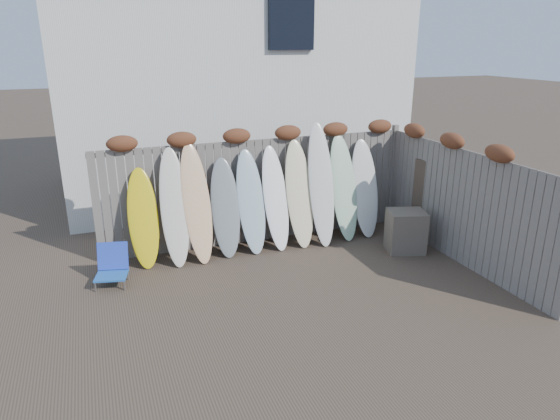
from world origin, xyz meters
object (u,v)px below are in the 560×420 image
object	(u,v)px
beach_chair	(112,266)
lattice_panel	(434,205)
wooden_crate	(406,231)
surfboard_0	(143,218)

from	to	relation	value
beach_chair	lattice_panel	bearing A→B (deg)	-4.37
wooden_crate	surfboard_0	bearing A→B (deg)	166.18
beach_chair	wooden_crate	size ratio (longest dim) A/B	0.84
lattice_panel	surfboard_0	size ratio (longest dim) A/B	0.90
wooden_crate	surfboard_0	world-z (taller)	surfboard_0
wooden_crate	lattice_panel	world-z (taller)	lattice_panel
wooden_crate	surfboard_0	size ratio (longest dim) A/B	0.44
lattice_panel	beach_chair	bearing A→B (deg)	163.49
wooden_crate	surfboard_0	distance (m)	4.75
wooden_crate	lattice_panel	xyz separation A→B (m)	(0.67, 0.12, 0.40)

